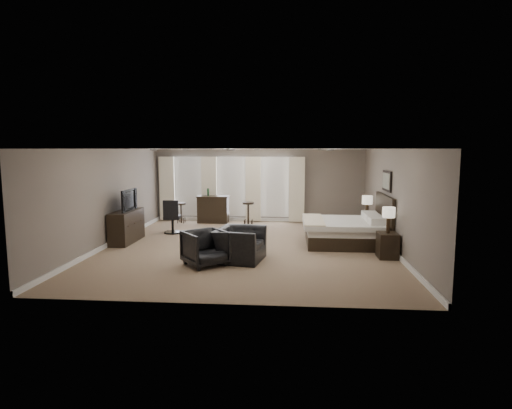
# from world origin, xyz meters

# --- Properties ---
(room) EXTENTS (7.60, 8.60, 2.64)m
(room) POSITION_xyz_m (0.00, 0.00, 1.30)
(room) COLOR #816A52
(room) RESTS_ON ground
(window_bay) EXTENTS (5.25, 0.20, 2.30)m
(window_bay) POSITION_xyz_m (-1.00, 4.11, 1.20)
(window_bay) COLOR silver
(window_bay) RESTS_ON room
(bed) EXTENTS (2.16, 2.06, 1.37)m
(bed) POSITION_xyz_m (2.58, 0.61, 0.69)
(bed) COLOR silver
(bed) RESTS_ON ground
(nightstand_near) EXTENTS (0.46, 0.56, 0.61)m
(nightstand_near) POSITION_xyz_m (3.47, -0.84, 0.30)
(nightstand_near) COLOR black
(nightstand_near) RESTS_ON ground
(nightstand_far) EXTENTS (0.40, 0.49, 0.54)m
(nightstand_far) POSITION_xyz_m (3.47, 2.06, 0.27)
(nightstand_far) COLOR black
(nightstand_far) RESTS_ON ground
(lamp_near) EXTENTS (0.30, 0.30, 0.62)m
(lamp_near) POSITION_xyz_m (3.47, -0.84, 0.92)
(lamp_near) COLOR beige
(lamp_near) RESTS_ON nightstand_near
(lamp_far) EXTENTS (0.32, 0.32, 0.65)m
(lamp_far) POSITION_xyz_m (3.47, 2.06, 0.86)
(lamp_far) COLOR beige
(lamp_far) RESTS_ON nightstand_far
(wall_art) EXTENTS (0.04, 0.96, 0.56)m
(wall_art) POSITION_xyz_m (3.70, 0.61, 1.75)
(wall_art) COLOR slate
(wall_art) RESTS_ON room
(dresser) EXTENTS (0.49, 1.53, 0.89)m
(dresser) POSITION_xyz_m (-3.45, 0.39, 0.45)
(dresser) COLOR black
(dresser) RESTS_ON ground
(tv) EXTENTS (0.60, 1.05, 0.14)m
(tv) POSITION_xyz_m (-3.45, 0.39, 0.96)
(tv) COLOR black
(tv) RESTS_ON dresser
(armchair_near) EXTENTS (0.96, 1.30, 1.03)m
(armchair_near) POSITION_xyz_m (-0.04, -1.37, 0.52)
(armchair_near) COLOR black
(armchair_near) RESTS_ON ground
(armchair_far) EXTENTS (1.17, 1.16, 0.88)m
(armchair_far) POSITION_xyz_m (-0.75, -1.87, 0.44)
(armchair_far) COLOR black
(armchair_far) RESTS_ON ground
(bar_counter) EXTENTS (1.11, 0.58, 0.96)m
(bar_counter) POSITION_xyz_m (-1.61, 3.77, 0.48)
(bar_counter) COLOR black
(bar_counter) RESTS_ON ground
(bar_stool_left) EXTENTS (0.34, 0.34, 0.72)m
(bar_stool_left) POSITION_xyz_m (-2.73, 3.60, 0.36)
(bar_stool_left) COLOR black
(bar_stool_left) RESTS_ON ground
(bar_stool_right) EXTENTS (0.49, 0.49, 0.82)m
(bar_stool_right) POSITION_xyz_m (-0.29, 3.16, 0.41)
(bar_stool_right) COLOR black
(bar_stool_right) RESTS_ON ground
(desk_chair) EXTENTS (0.58, 0.58, 1.06)m
(desk_chair) POSITION_xyz_m (-2.52, 1.73, 0.53)
(desk_chair) COLOR black
(desk_chair) RESTS_ON ground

